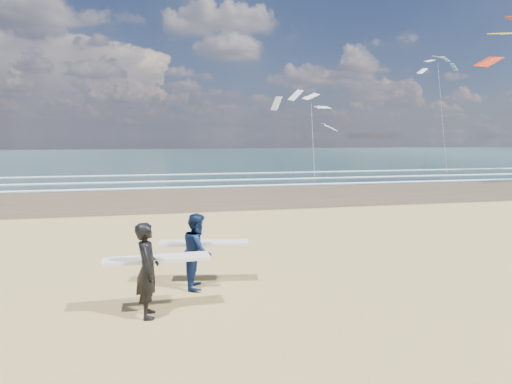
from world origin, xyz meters
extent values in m
cube|color=#453725|center=(20.00, 18.00, 0.01)|extent=(220.00, 12.00, 0.01)
cube|color=#1A3539|center=(20.00, 72.00, 0.01)|extent=(220.00, 100.00, 0.02)
cube|color=white|center=(20.00, 22.80, 0.05)|extent=(220.00, 0.50, 0.05)
cube|color=white|center=(20.00, 27.50, 0.05)|extent=(220.00, 0.50, 0.05)
cube|color=white|center=(20.00, 34.00, 0.05)|extent=(220.00, 0.50, 0.05)
imported|color=black|center=(0.49, -0.53, 0.98)|extent=(0.48, 0.72, 1.96)
cube|color=silver|center=(0.69, -0.18, 1.11)|extent=(2.21, 0.57, 0.07)
imported|color=#0B1B42|center=(1.66, 1.07, 0.91)|extent=(0.82, 0.99, 1.83)
cube|color=silver|center=(1.86, 1.42, 1.02)|extent=(2.26, 0.88, 0.07)
cube|color=slate|center=(12.74, 22.91, 0.05)|extent=(0.12, 0.12, 0.10)
cube|color=slate|center=(30.23, 31.47, 0.05)|extent=(0.12, 0.12, 0.10)
camera|label=1|loc=(0.63, -9.75, 3.67)|focal=32.00mm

